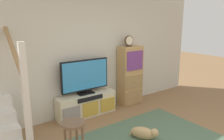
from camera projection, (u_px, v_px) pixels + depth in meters
The scene contains 7 objects.
back_wall at pixel (91, 53), 4.98m from camera, with size 6.40×0.12×2.70m, color beige.
media_console at pixel (87, 105), 4.84m from camera, with size 1.35×0.38×0.51m.
television at pixel (85, 76), 4.71m from camera, with size 1.12×0.22×0.76m.
side_cabinet at pixel (130, 76), 5.46m from camera, with size 0.58×0.38×1.47m.
desk_clock at pixel (129, 41), 5.22m from camera, with size 0.24×0.08×0.27m.
bar_stool_near at pixel (74, 134), 3.09m from camera, with size 0.34×0.34×0.70m.
dog at pixel (144, 133), 3.90m from camera, with size 0.41×0.49×0.23m.
Camera 1 is at (-2.50, -1.82, 2.10)m, focal length 34.92 mm.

